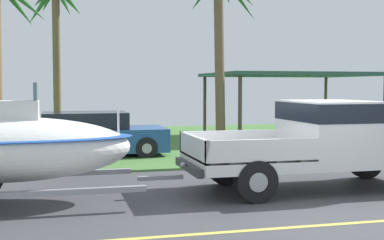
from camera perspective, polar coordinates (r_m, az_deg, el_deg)
name	(u,v)px	position (r m, az deg, el deg)	size (l,w,h in m)	color
ground	(195,149)	(18.29, 0.37, -3.16)	(36.00, 22.00, 0.11)	#424247
pickup_truck_towing	(328,140)	(11.57, 14.44, -2.07)	(5.53, 2.14, 1.86)	silver
boat_on_trailer	(5,149)	(10.19, -19.45, -2.94)	(5.84, 2.31, 2.24)	gray
parked_sedan_far	(91,135)	(16.40, -10.86, -1.62)	(4.45, 1.94, 1.38)	#234C89
carport_awning	(289,76)	(22.37, 10.39, 4.68)	(6.43, 5.17, 2.71)	#4C4238
palm_tree_near_right	(220,11)	(19.17, 3.01, 11.63)	(2.62, 2.79, 6.48)	brown
palm_tree_far_left	(55,14)	(23.71, -14.55, 11.02)	(2.60, 3.09, 6.76)	brown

